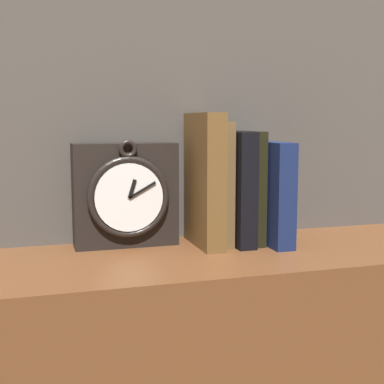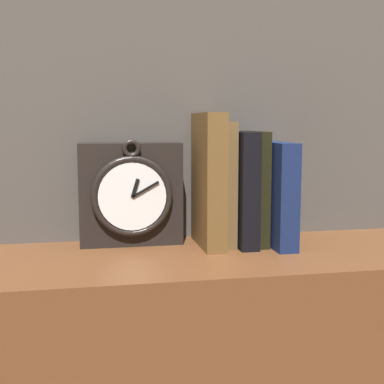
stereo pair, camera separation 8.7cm
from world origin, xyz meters
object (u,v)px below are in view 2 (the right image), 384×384
object	(u,v)px
book_slot0_brown	(208,180)
book_slot3_black	(255,187)
clock	(131,194)
book_slot4_navy	(274,193)
book_slot2_black	(241,188)
book_slot1_brown	(223,183)

from	to	relation	value
book_slot0_brown	book_slot3_black	size ratio (longest dim) A/B	1.16
clock	book_slot4_navy	size ratio (longest dim) A/B	1.03
clock	book_slot2_black	distance (m)	0.20
clock	book_slot2_black	world-z (taller)	book_slot2_black
book_slot0_brown	book_slot1_brown	world-z (taller)	book_slot0_brown
book_slot2_black	book_slot3_black	world-z (taller)	same
clock	book_slot3_black	xyz separation A→B (m)	(0.22, -0.03, 0.01)
book_slot0_brown	book_slot4_navy	distance (m)	0.12
book_slot1_brown	book_slot4_navy	world-z (taller)	book_slot1_brown
book_slot0_brown	book_slot2_black	size ratio (longest dim) A/B	1.16
book_slot2_black	book_slot3_black	distance (m)	0.03
book_slot1_brown	book_slot4_navy	bearing A→B (deg)	-13.48
book_slot1_brown	book_slot4_navy	size ratio (longest dim) A/B	1.19
clock	book_slot0_brown	xyz separation A→B (m)	(0.13, -0.04, 0.03)
clock	book_slot3_black	bearing A→B (deg)	-7.04
clock	book_slot3_black	distance (m)	0.22
book_slot2_black	book_slot4_navy	world-z (taller)	book_slot2_black
clock	book_slot3_black	world-z (taller)	book_slot3_black
clock	book_slot0_brown	bearing A→B (deg)	-14.74
book_slot0_brown	book_slot2_black	bearing A→B (deg)	1.82
book_slot4_navy	book_slot1_brown	bearing A→B (deg)	166.52
book_slot1_brown	clock	bearing A→B (deg)	171.62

